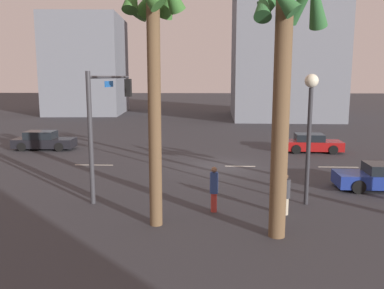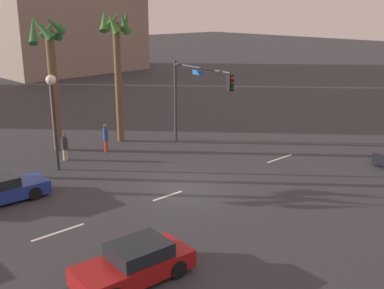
{
  "view_description": "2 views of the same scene",
  "coord_description": "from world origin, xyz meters",
  "px_view_note": "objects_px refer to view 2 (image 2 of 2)",
  "views": [
    {
      "loc": [
        0.81,
        24.0,
        5.35
      ],
      "look_at": [
        1.68,
        1.92,
        1.64
      ],
      "focal_mm": 37.92,
      "sensor_mm": 36.0,
      "label": 1
    },
    {
      "loc": [
        -14.71,
        -16.93,
        9.06
      ],
      "look_at": [
        2.47,
        2.24,
        1.46
      ],
      "focal_mm": 44.0,
      "sensor_mm": 36.0,
      "label": 2
    }
  ],
  "objects_px": {
    "pedestrian_1": "(65,147)",
    "traffic_signal": "(194,90)",
    "pedestrian_0": "(106,137)",
    "palm_tree_3": "(117,49)",
    "streetlamp": "(53,103)",
    "car_3": "(135,263)",
    "building_1": "(68,25)",
    "palm_tree_2": "(50,61)"
  },
  "relations": [
    {
      "from": "pedestrian_1",
      "to": "traffic_signal",
      "type": "bearing_deg",
      "value": -22.77
    },
    {
      "from": "pedestrian_0",
      "to": "palm_tree_3",
      "type": "xyz_separation_m",
      "value": [
        2.13,
        1.53,
        5.36
      ]
    },
    {
      "from": "streetlamp",
      "to": "pedestrian_1",
      "type": "relative_size",
      "value": 3.36
    },
    {
      "from": "pedestrian_0",
      "to": "palm_tree_3",
      "type": "bearing_deg",
      "value": 35.73
    },
    {
      "from": "car_3",
      "to": "palm_tree_3",
      "type": "xyz_separation_m",
      "value": [
        9.33,
        14.94,
        5.73
      ]
    },
    {
      "from": "traffic_signal",
      "to": "streetlamp",
      "type": "bearing_deg",
      "value": 167.98
    },
    {
      "from": "pedestrian_0",
      "to": "building_1",
      "type": "relative_size",
      "value": 0.09
    },
    {
      "from": "building_1",
      "to": "palm_tree_2",
      "type": "bearing_deg",
      "value": -122.34
    },
    {
      "from": "streetlamp",
      "to": "pedestrian_0",
      "type": "relative_size",
      "value": 2.96
    },
    {
      "from": "pedestrian_1",
      "to": "car_3",
      "type": "bearing_deg",
      "value": -108.03
    },
    {
      "from": "car_3",
      "to": "building_1",
      "type": "relative_size",
      "value": 0.21
    },
    {
      "from": "pedestrian_0",
      "to": "palm_tree_3",
      "type": "relative_size",
      "value": 0.21
    },
    {
      "from": "streetlamp",
      "to": "pedestrian_0",
      "type": "xyz_separation_m",
      "value": [
        3.92,
        1.14,
        -2.9
      ]
    },
    {
      "from": "traffic_signal",
      "to": "palm_tree_3",
      "type": "xyz_separation_m",
      "value": [
        -2.81,
        4.56,
        2.48
      ]
    },
    {
      "from": "traffic_signal",
      "to": "palm_tree_2",
      "type": "distance_m",
      "value": 9.18
    },
    {
      "from": "streetlamp",
      "to": "building_1",
      "type": "bearing_deg",
      "value": 60.95
    },
    {
      "from": "car_3",
      "to": "palm_tree_3",
      "type": "relative_size",
      "value": 0.47
    },
    {
      "from": "traffic_signal",
      "to": "pedestrian_0",
      "type": "distance_m",
      "value": 6.47
    },
    {
      "from": "streetlamp",
      "to": "pedestrian_0",
      "type": "bearing_deg",
      "value": 16.21
    },
    {
      "from": "pedestrian_0",
      "to": "pedestrian_1",
      "type": "relative_size",
      "value": 1.13
    },
    {
      "from": "palm_tree_2",
      "to": "palm_tree_3",
      "type": "distance_m",
      "value": 4.45
    },
    {
      "from": "pedestrian_0",
      "to": "palm_tree_3",
      "type": "distance_m",
      "value": 5.97
    },
    {
      "from": "car_3",
      "to": "building_1",
      "type": "bearing_deg",
      "value": 64.12
    },
    {
      "from": "traffic_signal",
      "to": "pedestrian_1",
      "type": "distance_m",
      "value": 8.89
    },
    {
      "from": "palm_tree_3",
      "to": "building_1",
      "type": "xyz_separation_m",
      "value": [
        15.04,
        35.31,
        0.15
      ]
    },
    {
      "from": "traffic_signal",
      "to": "palm_tree_2",
      "type": "xyz_separation_m",
      "value": [
        -7.13,
        5.45,
        1.94
      ]
    },
    {
      "from": "palm_tree_2",
      "to": "palm_tree_3",
      "type": "xyz_separation_m",
      "value": [
        4.33,
        -0.89,
        0.54
      ]
    },
    {
      "from": "traffic_signal",
      "to": "pedestrian_1",
      "type": "height_order",
      "value": "traffic_signal"
    },
    {
      "from": "car_3",
      "to": "traffic_signal",
      "type": "xyz_separation_m",
      "value": [
        12.14,
        10.38,
        3.26
      ]
    },
    {
      "from": "traffic_signal",
      "to": "pedestrian_0",
      "type": "height_order",
      "value": "traffic_signal"
    },
    {
      "from": "car_3",
      "to": "pedestrian_0",
      "type": "xyz_separation_m",
      "value": [
        7.2,
        13.41,
        0.38
      ]
    },
    {
      "from": "traffic_signal",
      "to": "palm_tree_3",
      "type": "bearing_deg",
      "value": 121.62
    },
    {
      "from": "traffic_signal",
      "to": "streetlamp",
      "type": "distance_m",
      "value": 9.06
    },
    {
      "from": "car_3",
      "to": "streetlamp",
      "type": "height_order",
      "value": "streetlamp"
    },
    {
      "from": "car_3",
      "to": "pedestrian_1",
      "type": "relative_size",
      "value": 2.56
    },
    {
      "from": "palm_tree_3",
      "to": "traffic_signal",
      "type": "bearing_deg",
      "value": -58.38
    },
    {
      "from": "car_3",
      "to": "palm_tree_3",
      "type": "height_order",
      "value": "palm_tree_3"
    },
    {
      "from": "car_3",
      "to": "pedestrian_0",
      "type": "relative_size",
      "value": 2.27
    },
    {
      "from": "pedestrian_0",
      "to": "traffic_signal",
      "type": "bearing_deg",
      "value": -31.51
    },
    {
      "from": "car_3",
      "to": "traffic_signal",
      "type": "distance_m",
      "value": 16.3
    },
    {
      "from": "pedestrian_0",
      "to": "pedestrian_1",
      "type": "bearing_deg",
      "value": 175.67
    },
    {
      "from": "palm_tree_3",
      "to": "building_1",
      "type": "distance_m",
      "value": 38.39
    }
  ]
}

